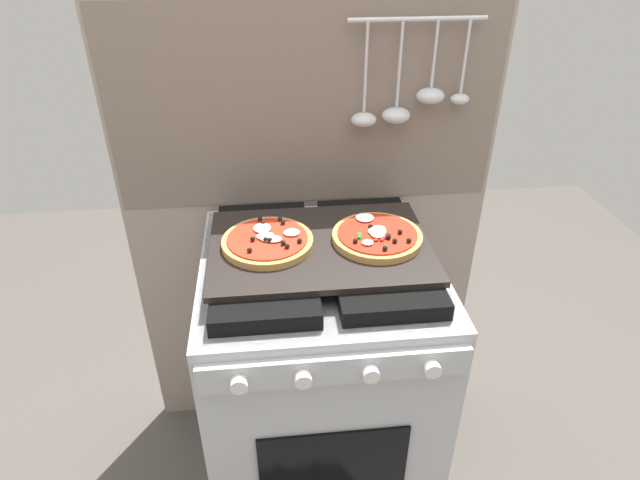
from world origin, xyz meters
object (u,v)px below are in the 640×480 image
pizza_left (268,241)px  pizza_right (377,237)px  baking_tray (320,246)px  stove (320,379)px

pizza_left → pizza_right: (0.27, -0.01, 0.00)m
baking_tray → pizza_right: size_ratio=2.42×
baking_tray → pizza_right: bearing=-1.2°
stove → pizza_left: 0.49m
stove → baking_tray: bearing=90.0°
stove → pizza_right: pizza_right is taller
baking_tray → pizza_left: size_ratio=2.42×
pizza_right → baking_tray: bearing=178.8°
stove → baking_tray: (0.00, 0.00, 0.46)m
baking_tray → pizza_left: 0.13m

